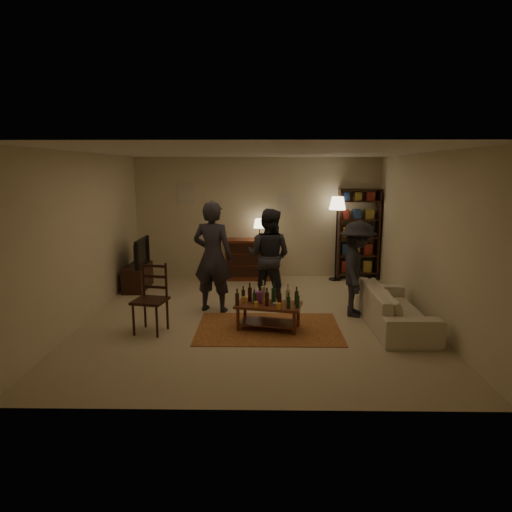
{
  "coord_description": "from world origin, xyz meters",
  "views": [
    {
      "loc": [
        0.13,
        -7.3,
        2.43
      ],
      "look_at": [
        0.02,
        0.1,
        1.02
      ],
      "focal_mm": 32.0,
      "sensor_mm": 36.0,
      "label": 1
    }
  ],
  "objects_px": {
    "tv_stand": "(138,271)",
    "person_by_sofa": "(357,269)",
    "dining_chair": "(152,295)",
    "floor_lamp": "(337,209)",
    "dresser": "(249,258)",
    "coffee_table": "(268,305)",
    "sofa": "(395,307)",
    "bookshelf": "(358,233)",
    "person_right": "(269,256)",
    "person_left": "(213,257)"
  },
  "relations": [
    {
      "from": "coffee_table",
      "to": "dresser",
      "type": "relative_size",
      "value": 0.79
    },
    {
      "from": "tv_stand",
      "to": "floor_lamp",
      "type": "height_order",
      "value": "floor_lamp"
    },
    {
      "from": "bookshelf",
      "to": "person_left",
      "type": "distance_m",
      "value": 3.84
    },
    {
      "from": "dining_chair",
      "to": "person_right",
      "type": "bearing_deg",
      "value": 53.07
    },
    {
      "from": "dining_chair",
      "to": "person_left",
      "type": "bearing_deg",
      "value": 63.7
    },
    {
      "from": "floor_lamp",
      "to": "person_left",
      "type": "bearing_deg",
      "value": -137.2
    },
    {
      "from": "person_left",
      "to": "person_by_sofa",
      "type": "height_order",
      "value": "person_left"
    },
    {
      "from": "tv_stand",
      "to": "floor_lamp",
      "type": "distance_m",
      "value": 4.44
    },
    {
      "from": "floor_lamp",
      "to": "sofa",
      "type": "bearing_deg",
      "value": -81.54
    },
    {
      "from": "floor_lamp",
      "to": "person_right",
      "type": "bearing_deg",
      "value": -130.4
    },
    {
      "from": "dresser",
      "to": "coffee_table",
      "type": "bearing_deg",
      "value": -82.85
    },
    {
      "from": "tv_stand",
      "to": "person_by_sofa",
      "type": "xyz_separation_m",
      "value": [
        4.14,
        -1.66,
        0.42
      ]
    },
    {
      "from": "dresser",
      "to": "floor_lamp",
      "type": "distance_m",
      "value": 2.23
    },
    {
      "from": "coffee_table",
      "to": "floor_lamp",
      "type": "height_order",
      "value": "floor_lamp"
    },
    {
      "from": "dining_chair",
      "to": "person_right",
      "type": "distance_m",
      "value": 2.38
    },
    {
      "from": "tv_stand",
      "to": "bookshelf",
      "type": "xyz_separation_m",
      "value": [
        4.69,
        0.98,
        0.65
      ]
    },
    {
      "from": "coffee_table",
      "to": "bookshelf",
      "type": "relative_size",
      "value": 0.53
    },
    {
      "from": "dining_chair",
      "to": "person_left",
      "type": "relative_size",
      "value": 0.56
    },
    {
      "from": "dining_chair",
      "to": "tv_stand",
      "type": "xyz_separation_m",
      "value": [
        -0.9,
        2.48,
        -0.18
      ]
    },
    {
      "from": "dresser",
      "to": "person_left",
      "type": "relative_size",
      "value": 0.71
    },
    {
      "from": "person_right",
      "to": "person_by_sofa",
      "type": "bearing_deg",
      "value": 175.4
    },
    {
      "from": "coffee_table",
      "to": "person_by_sofa",
      "type": "relative_size",
      "value": 0.67
    },
    {
      "from": "bookshelf",
      "to": "dresser",
      "type": "bearing_deg",
      "value": -178.43
    },
    {
      "from": "tv_stand",
      "to": "floor_lamp",
      "type": "xyz_separation_m",
      "value": [
        4.19,
        0.85,
        1.19
      ]
    },
    {
      "from": "tv_stand",
      "to": "person_right",
      "type": "relative_size",
      "value": 0.61
    },
    {
      "from": "tv_stand",
      "to": "person_by_sofa",
      "type": "bearing_deg",
      "value": -21.83
    },
    {
      "from": "coffee_table",
      "to": "tv_stand",
      "type": "xyz_separation_m",
      "value": [
        -2.66,
        2.37,
        0.01
      ]
    },
    {
      "from": "floor_lamp",
      "to": "coffee_table",
      "type": "bearing_deg",
      "value": -115.4
    },
    {
      "from": "floor_lamp",
      "to": "sofa",
      "type": "xyz_separation_m",
      "value": [
        0.45,
        -3.05,
        -1.28
      ]
    },
    {
      "from": "dresser",
      "to": "bookshelf",
      "type": "xyz_separation_m",
      "value": [
        2.44,
        0.07,
        0.56
      ]
    },
    {
      "from": "floor_lamp",
      "to": "sofa",
      "type": "relative_size",
      "value": 0.89
    },
    {
      "from": "sofa",
      "to": "person_right",
      "type": "height_order",
      "value": "person_right"
    },
    {
      "from": "dining_chair",
      "to": "bookshelf",
      "type": "relative_size",
      "value": 0.53
    },
    {
      "from": "dining_chair",
      "to": "bookshelf",
      "type": "distance_m",
      "value": 5.15
    },
    {
      "from": "floor_lamp",
      "to": "person_left",
      "type": "xyz_separation_m",
      "value": [
        -2.48,
        -2.29,
        -0.62
      ]
    },
    {
      "from": "person_right",
      "to": "coffee_table",
      "type": "bearing_deg",
      "value": 111.4
    },
    {
      "from": "dining_chair",
      "to": "floor_lamp",
      "type": "xyz_separation_m",
      "value": [
        3.29,
        3.33,
        1.02
      ]
    },
    {
      "from": "sofa",
      "to": "person_by_sofa",
      "type": "xyz_separation_m",
      "value": [
        -0.5,
        0.54,
        0.5
      ]
    },
    {
      "from": "tv_stand",
      "to": "person_by_sofa",
      "type": "distance_m",
      "value": 4.48
    },
    {
      "from": "tv_stand",
      "to": "bookshelf",
      "type": "bearing_deg",
      "value": 11.8
    },
    {
      "from": "bookshelf",
      "to": "floor_lamp",
      "type": "relative_size",
      "value": 1.09
    },
    {
      "from": "dining_chair",
      "to": "floor_lamp",
      "type": "distance_m",
      "value": 4.79
    },
    {
      "from": "sofa",
      "to": "person_right",
      "type": "distance_m",
      "value": 2.41
    },
    {
      "from": "floor_lamp",
      "to": "sofa",
      "type": "height_order",
      "value": "floor_lamp"
    },
    {
      "from": "floor_lamp",
      "to": "person_right",
      "type": "height_order",
      "value": "floor_lamp"
    },
    {
      "from": "coffee_table",
      "to": "tv_stand",
      "type": "relative_size",
      "value": 1.02
    },
    {
      "from": "coffee_table",
      "to": "floor_lamp",
      "type": "bearing_deg",
      "value": 64.6
    },
    {
      "from": "coffee_table",
      "to": "person_left",
      "type": "relative_size",
      "value": 0.56
    },
    {
      "from": "tv_stand",
      "to": "dresser",
      "type": "relative_size",
      "value": 0.78
    },
    {
      "from": "tv_stand",
      "to": "person_right",
      "type": "distance_m",
      "value": 2.88
    }
  ]
}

